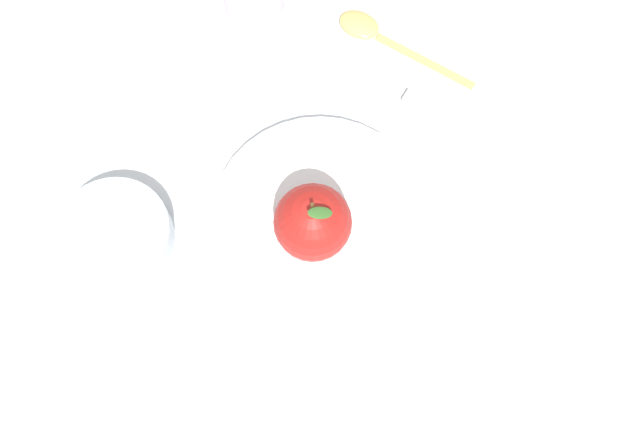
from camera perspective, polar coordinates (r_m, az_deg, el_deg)
The scene contains 6 objects.
ground_plane at distance 0.75m, azimuth -0.05°, elevation 1.05°, with size 2.40×2.40×0.00m, color silver.
dinner_plate at distance 0.74m, azimuth -0.00°, elevation -0.28°, with size 0.22×0.22×0.02m.
apple at distance 0.69m, azimuth -0.57°, elevation -0.69°, with size 0.08×0.08×0.09m.
side_bowl at distance 0.75m, azimuth -15.89°, elevation -1.60°, with size 0.11×0.11×0.03m.
knife at distance 0.81m, azimuth 6.59°, elevation 9.21°, with size 0.19×0.06×0.01m.
spoon at distance 0.84m, azimuth 4.24°, elevation 14.02°, with size 0.17×0.06×0.01m.
Camera 1 is at (0.19, -0.19, 0.70)m, focal length 40.65 mm.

